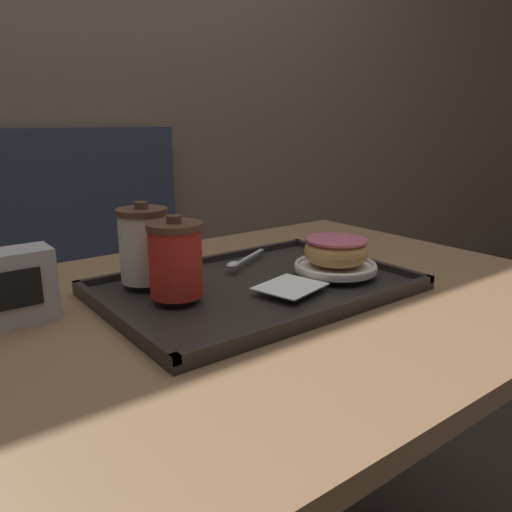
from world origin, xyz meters
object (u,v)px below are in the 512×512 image
spoon (239,262)px  napkin_dispenser (10,288)px  coffee_cup_front (176,259)px  coffee_cup_rear (144,245)px  donut_chocolate_glazed (336,251)px

spoon → napkin_dispenser: 0.39m
napkin_dispenser → coffee_cup_front: bearing=-24.3°
coffee_cup_rear → spoon: coffee_cup_rear is taller
spoon → napkin_dispenser: (-0.39, 0.02, 0.03)m
coffee_cup_front → napkin_dispenser: 0.24m
coffee_cup_front → coffee_cup_rear: (-0.01, 0.10, 0.00)m
donut_chocolate_glazed → coffee_cup_front: bearing=169.4°
coffee_cup_rear → donut_chocolate_glazed: coffee_cup_rear is taller
coffee_cup_front → spoon: (0.18, 0.08, -0.05)m
coffee_cup_front → napkin_dispenser: coffee_cup_front is taller
coffee_cup_rear → spoon: 0.19m
coffee_cup_front → spoon: 0.20m
coffee_cup_rear → donut_chocolate_glazed: size_ratio=1.16×
coffee_cup_rear → coffee_cup_front: bearing=-86.0°
coffee_cup_front → napkin_dispenser: bearing=155.7°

